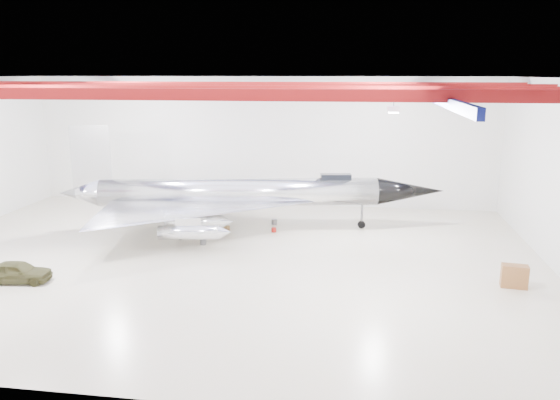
# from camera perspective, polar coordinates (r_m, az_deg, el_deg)

# --- Properties ---
(floor) EXTENTS (40.00, 40.00, 0.00)m
(floor) POSITION_cam_1_polar(r_m,az_deg,el_deg) (34.34, -6.56, -6.12)
(floor) COLOR beige
(floor) RESTS_ON ground
(wall_back) EXTENTS (40.00, 0.00, 40.00)m
(wall_back) POSITION_cam_1_polar(r_m,az_deg,el_deg) (47.42, -2.06, 6.13)
(wall_back) COLOR silver
(wall_back) RESTS_ON floor
(ceiling) EXTENTS (40.00, 40.00, 0.00)m
(ceiling) POSITION_cam_1_polar(r_m,az_deg,el_deg) (32.44, -7.08, 12.55)
(ceiling) COLOR #0A0F38
(ceiling) RESTS_ON wall_back
(ceiling_structure) EXTENTS (39.50, 29.50, 1.08)m
(ceiling_structure) POSITION_cam_1_polar(r_m,az_deg,el_deg) (32.45, -7.04, 11.36)
(ceiling_structure) COLOR maroon
(ceiling_structure) RESTS_ON ceiling
(jet_aircraft) EXTENTS (28.01, 18.60, 7.67)m
(jet_aircraft) POSITION_cam_1_polar(r_m,az_deg,el_deg) (39.91, -4.33, 0.42)
(jet_aircraft) COLOR silver
(jet_aircraft) RESTS_ON floor
(jeep) EXTENTS (3.74, 1.89, 1.22)m
(jeep) POSITION_cam_1_polar(r_m,az_deg,el_deg) (33.53, -25.74, -6.77)
(jeep) COLOR #3B391D
(jeep) RESTS_ON floor
(desk) EXTENTS (1.43, 0.84, 1.25)m
(desk) POSITION_cam_1_polar(r_m,az_deg,el_deg) (32.15, 23.29, -7.33)
(desk) COLOR brown
(desk) RESTS_ON floor
(crate_ply) EXTENTS (0.55, 0.49, 0.33)m
(crate_ply) POSITION_cam_1_polar(r_m,az_deg,el_deg) (39.69, -8.79, -3.28)
(crate_ply) COLOR olive
(crate_ply) RESTS_ON floor
(toolbox_red) EXTENTS (0.51, 0.46, 0.30)m
(toolbox_red) POSITION_cam_1_polar(r_m,az_deg,el_deg) (41.87, -6.02, -2.35)
(toolbox_red) COLOR #A81610
(toolbox_red) RESTS_ON floor
(engine_drum) EXTENTS (0.44, 0.44, 0.37)m
(engine_drum) POSITION_cam_1_polar(r_m,az_deg,el_deg) (37.17, -8.03, -4.36)
(engine_drum) COLOR #59595B
(engine_drum) RESTS_ON floor
(crate_small) EXTENTS (0.42, 0.35, 0.27)m
(crate_small) POSITION_cam_1_polar(r_m,az_deg,el_deg) (41.64, -10.70, -2.62)
(crate_small) COLOR #59595B
(crate_small) RESTS_ON floor
(tool_chest) EXTENTS (0.43, 0.43, 0.32)m
(tool_chest) POSITION_cam_1_polar(r_m,az_deg,el_deg) (39.68, -0.65, -3.13)
(tool_chest) COLOR #A81610
(tool_chest) RESTS_ON floor
(oil_barrel) EXTENTS (0.57, 0.51, 0.33)m
(oil_barrel) POSITION_cam_1_polar(r_m,az_deg,el_deg) (40.30, -5.68, -2.94)
(oil_barrel) COLOR olive
(oil_barrel) RESTS_ON floor
(spares_box) EXTENTS (0.58, 0.58, 0.39)m
(spares_box) POSITION_cam_1_polar(r_m,az_deg,el_deg) (41.65, -0.59, -2.29)
(spares_box) COLOR #59595B
(spares_box) RESTS_ON floor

